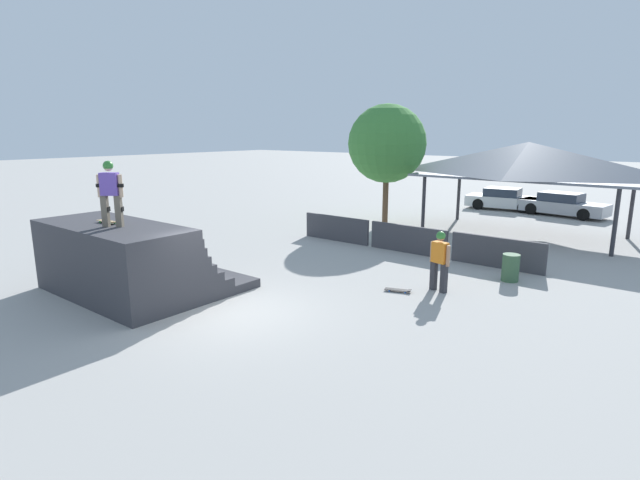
% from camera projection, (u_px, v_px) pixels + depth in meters
% --- Properties ---
extents(ground_plane, '(160.00, 160.00, 0.00)m').
position_uv_depth(ground_plane, '(231.00, 313.00, 12.78)').
color(ground_plane, '#A3A09B').
extents(quarter_pipe_ramp, '(5.11, 4.21, 2.05)m').
position_uv_depth(quarter_pipe_ramp, '(127.00, 262.00, 14.20)').
color(quarter_pipe_ramp, '#38383D').
rests_on(quarter_pipe_ramp, ground).
extents(skater_on_deck, '(0.69, 0.58, 1.75)m').
position_uv_depth(skater_on_deck, '(110.00, 189.00, 13.14)').
color(skater_on_deck, '#6B6051').
rests_on(skater_on_deck, quarter_pipe_ramp).
extents(skateboard_on_deck, '(0.77, 0.26, 0.09)m').
position_uv_depth(skateboard_on_deck, '(108.00, 221.00, 13.83)').
color(skateboard_on_deck, green).
rests_on(skateboard_on_deck, quarter_pipe_ramp).
extents(bystander_walking, '(0.70, 0.34, 1.77)m').
position_uv_depth(bystander_walking, '(440.00, 256.00, 14.31)').
color(bystander_walking, '#2D2D33').
rests_on(bystander_walking, ground).
extents(skateboard_on_ground, '(0.78, 0.44, 0.09)m').
position_uv_depth(skateboard_on_ground, '(399.00, 290.00, 14.44)').
color(skateboard_on_ground, blue).
rests_on(skateboard_on_ground, ground).
extents(barrier_fence, '(10.03, 0.12, 1.05)m').
position_uv_depth(barrier_fence, '(408.00, 239.00, 19.01)').
color(barrier_fence, '#3D3D42').
rests_on(barrier_fence, ground).
extents(pavilion_shelter, '(9.14, 4.60, 4.10)m').
position_uv_depth(pavilion_shelter, '(527.00, 160.00, 21.72)').
color(pavilion_shelter, '#2D2D33').
rests_on(pavilion_shelter, ground).
extents(tree_beside_pavilion, '(3.79, 3.79, 5.86)m').
position_uv_depth(tree_beside_pavilion, '(387.00, 144.00, 24.14)').
color(tree_beside_pavilion, brown).
rests_on(tree_beside_pavilion, ground).
extents(trash_bin, '(0.52, 0.52, 0.85)m').
position_uv_depth(trash_bin, '(511.00, 268.00, 15.42)').
color(trash_bin, '#385B3D').
rests_on(trash_bin, ground).
extents(parked_car_white, '(4.32, 2.16, 1.27)m').
position_uv_depth(parked_car_white, '(504.00, 199.00, 29.49)').
color(parked_car_white, silver).
rests_on(parked_car_white, ground).
extents(parked_car_silver, '(4.69, 2.24, 1.27)m').
position_uv_depth(parked_car_silver, '(562.00, 205.00, 27.27)').
color(parked_car_silver, '#A8AAAF').
rests_on(parked_car_silver, ground).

